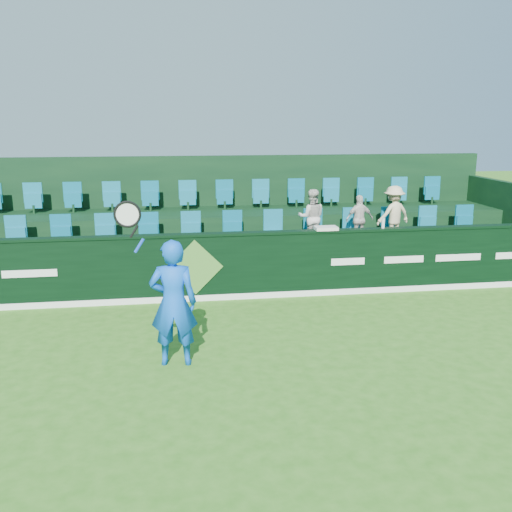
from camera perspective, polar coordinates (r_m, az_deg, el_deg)
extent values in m
plane|color=#2D6A19|center=(7.81, -4.63, -13.34)|extent=(60.00, 60.00, 0.00)
cube|color=black|center=(11.34, -6.13, -1.24)|extent=(16.00, 0.20, 1.30)
cube|color=black|center=(11.18, -6.21, 2.11)|extent=(16.00, 0.24, 0.05)
cube|color=white|center=(11.40, -6.03, -4.25)|extent=(16.00, 0.02, 0.12)
cube|color=#49802E|center=(11.21, -6.11, -1.14)|extent=(1.10, 0.02, 1.10)
cube|color=white|center=(11.52, -21.70, -1.64)|extent=(1.00, 0.01, 0.14)
cube|color=white|center=(11.75, 9.17, -0.55)|extent=(0.70, 0.01, 0.14)
cube|color=white|center=(12.16, 14.57, -0.34)|extent=(0.85, 0.01, 0.14)
cube|color=white|center=(12.68, 19.57, -0.13)|extent=(1.00, 0.01, 0.14)
cube|color=white|center=(13.28, 24.14, 0.05)|extent=(0.70, 0.01, 0.14)
cube|color=black|center=(12.46, -6.33, -1.07)|extent=(16.00, 2.00, 0.80)
cube|color=black|center=(14.26, -6.68, 1.81)|extent=(16.00, 1.80, 1.30)
cube|color=black|center=(15.13, -6.88, 4.98)|extent=(16.00, 0.20, 2.60)
cube|color=black|center=(15.61, 23.86, 3.07)|extent=(0.20, 4.00, 2.00)
cube|color=#0A5E79|center=(12.70, -6.49, 2.44)|extent=(13.50, 0.50, 0.60)
cube|color=#0A5E79|center=(14.39, -6.82, 5.76)|extent=(13.50, 0.50, 0.60)
imported|color=blue|center=(8.35, -8.26, -4.67)|extent=(0.72, 0.51, 1.88)
cylinder|color=#143FBF|center=(8.03, -11.59, 1.03)|extent=(0.16, 0.04, 0.21)
cylinder|color=black|center=(7.99, -12.09, 2.41)|extent=(0.14, 0.03, 0.19)
torus|color=black|center=(7.96, -12.75, 4.08)|extent=(0.52, 0.04, 0.52)
cylinder|color=silver|center=(7.96, -12.75, 4.08)|extent=(0.43, 0.01, 0.43)
imported|color=beige|center=(12.64, 5.58, 3.88)|extent=(0.67, 0.56, 1.24)
imported|color=beige|center=(12.96, 10.30, 3.63)|extent=(0.66, 0.33, 1.09)
imported|color=beige|center=(13.22, 13.58, 4.08)|extent=(0.93, 0.69, 1.28)
cube|color=silver|center=(11.58, 7.01, 2.78)|extent=(0.45, 0.29, 0.07)
cylinder|color=silver|center=(11.95, 12.60, 3.23)|extent=(0.07, 0.07, 0.21)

